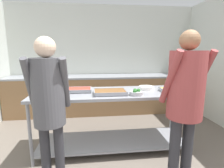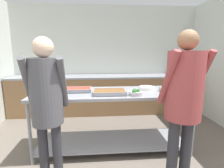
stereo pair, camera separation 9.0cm
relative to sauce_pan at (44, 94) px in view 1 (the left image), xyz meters
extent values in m
cube|color=silver|center=(0.94, 2.25, 0.36)|extent=(4.74, 0.06, 2.65)
cube|color=olive|center=(0.94, 1.88, -0.52)|extent=(4.58, 0.62, 0.89)
cube|color=gray|center=(0.94, 1.88, -0.05)|extent=(4.58, 0.65, 0.04)
cube|color=black|center=(0.25, 1.88, -0.05)|extent=(0.47, 0.41, 0.02)
cube|color=gray|center=(0.94, 0.22, -0.06)|extent=(2.35, 0.77, 0.04)
cube|color=gray|center=(0.94, 0.22, -0.84)|extent=(2.27, 0.69, 0.02)
cylinder|color=gray|center=(-0.18, -0.12, -0.52)|extent=(0.04, 0.04, 0.88)
cylinder|color=gray|center=(2.07, -0.12, -0.52)|extent=(0.04, 0.04, 0.88)
cylinder|color=gray|center=(-0.18, 0.55, -0.52)|extent=(0.04, 0.04, 0.88)
cylinder|color=gray|center=(2.07, 0.55, -0.52)|extent=(0.04, 0.04, 0.88)
cylinder|color=gray|center=(0.00, 0.00, 0.00)|extent=(0.25, 0.25, 0.08)
cylinder|color=beige|center=(0.00, 0.00, 0.03)|extent=(0.22, 0.22, 0.01)
cylinder|color=black|center=(0.19, 0.00, 0.02)|extent=(0.14, 0.02, 0.02)
cube|color=gray|center=(0.42, 0.28, -0.04)|extent=(0.39, 0.27, 0.01)
cube|color=#B23D2D|center=(0.42, 0.28, -0.01)|extent=(0.37, 0.25, 0.04)
cube|color=gray|center=(0.42, 0.15, -0.01)|extent=(0.39, 0.01, 0.05)
cube|color=gray|center=(0.42, 0.41, -0.01)|extent=(0.39, 0.01, 0.05)
cube|color=gray|center=(0.24, 0.28, -0.01)|extent=(0.01, 0.27, 0.05)
cube|color=gray|center=(0.61, 0.28, -0.01)|extent=(0.01, 0.27, 0.05)
cube|color=gray|center=(0.88, 0.09, -0.04)|extent=(0.46, 0.31, 0.01)
cube|color=brown|center=(0.88, 0.09, -0.01)|extent=(0.44, 0.29, 0.04)
cube|color=gray|center=(0.88, -0.07, -0.01)|extent=(0.46, 0.01, 0.05)
cube|color=gray|center=(0.88, 0.24, -0.01)|extent=(0.46, 0.01, 0.05)
cube|color=gray|center=(0.66, 0.09, -0.01)|extent=(0.01, 0.31, 0.05)
cube|color=gray|center=(1.11, 0.09, -0.01)|extent=(0.01, 0.31, 0.05)
cylinder|color=#B2B2B7|center=(1.25, -0.02, -0.02)|extent=(0.19, 0.19, 0.05)
sphere|color=#2D702D|center=(1.28, -0.02, 0.02)|extent=(0.05, 0.05, 0.05)
sphere|color=#2D702D|center=(1.23, 0.01, 0.02)|extent=(0.05, 0.05, 0.05)
sphere|color=#2D702D|center=(1.21, -0.06, 0.02)|extent=(0.06, 0.06, 0.06)
cylinder|color=white|center=(1.50, 0.33, -0.04)|extent=(0.25, 0.25, 0.01)
cylinder|color=white|center=(1.50, 0.33, -0.02)|extent=(0.25, 0.25, 0.01)
cylinder|color=white|center=(1.50, 0.33, -0.01)|extent=(0.25, 0.25, 0.01)
cylinder|color=white|center=(1.50, 0.33, 0.00)|extent=(0.25, 0.25, 0.01)
cube|color=gray|center=(1.87, 0.07, -0.04)|extent=(0.42, 0.33, 0.01)
cube|color=gold|center=(1.87, 0.07, -0.01)|extent=(0.40, 0.31, 0.04)
cube|color=gray|center=(1.87, -0.09, -0.01)|extent=(0.42, 0.01, 0.05)
cube|color=gray|center=(1.87, 0.23, -0.01)|extent=(0.42, 0.01, 0.05)
cube|color=gray|center=(1.67, 0.07, -0.01)|extent=(0.01, 0.33, 0.05)
cube|color=gray|center=(2.08, 0.07, -0.01)|extent=(0.01, 0.33, 0.05)
cylinder|color=#2D2D33|center=(1.56, -0.60, -0.56)|extent=(0.12, 0.12, 0.80)
cylinder|color=#2D2D33|center=(1.73, -0.58, -0.56)|extent=(0.12, 0.12, 0.80)
cylinder|color=#993D3D|center=(1.44, -0.62, 0.29)|extent=(0.12, 0.33, 0.60)
cylinder|color=#993D3D|center=(1.84, -0.56, 0.29)|extent=(0.12, 0.33, 0.60)
cylinder|color=#993D3D|center=(1.64, -0.59, 0.20)|extent=(0.38, 0.38, 0.74)
sphere|color=#8C6647|center=(1.64, -0.59, 0.68)|extent=(0.21, 0.21, 0.21)
cylinder|color=#2D2D33|center=(0.11, -0.51, -0.58)|extent=(0.10, 0.10, 0.76)
cylinder|color=#2D2D33|center=(0.26, -0.51, -0.58)|extent=(0.10, 0.10, 0.76)
cylinder|color=#4C4C51|center=(0.01, -0.52, 0.23)|extent=(0.08, 0.32, 0.57)
cylinder|color=#4C4C51|center=(0.36, -0.50, 0.23)|extent=(0.08, 0.32, 0.57)
cylinder|color=#4C4C51|center=(0.18, -0.51, 0.15)|extent=(0.33, 0.33, 0.70)
sphere|color=beige|center=(0.18, -0.51, 0.60)|extent=(0.21, 0.21, 0.21)
cylinder|color=silver|center=(2.86, 1.80, 0.06)|extent=(0.07, 0.07, 0.18)
cone|color=silver|center=(2.86, 1.80, 0.19)|extent=(0.06, 0.06, 0.07)
cylinder|color=black|center=(2.86, 1.80, 0.23)|extent=(0.03, 0.03, 0.02)
camera|label=1|loc=(0.63, -2.33, 0.57)|focal=28.00mm
camera|label=2|loc=(0.72, -2.34, 0.57)|focal=28.00mm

